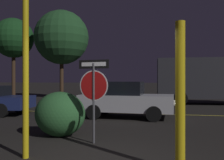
{
  "coord_description": "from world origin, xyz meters",
  "views": [
    {
      "loc": [
        1.06,
        -4.51,
        1.6
      ],
      "look_at": [
        -0.38,
        3.35,
        1.59
      ],
      "focal_mm": 40.0,
      "sensor_mm": 36.0,
      "label": 1
    }
  ],
  "objects_px": {
    "yellow_pole_right": "(180,97)",
    "yellow_pole_left": "(26,75)",
    "delivery_truck": "(214,79)",
    "tree_1": "(14,38)",
    "stop_sign": "(94,85)",
    "hedge_bush_1": "(60,114)",
    "tree_0": "(62,38)",
    "passing_car_2": "(126,100)"
  },
  "relations": [
    {
      "from": "yellow_pole_left",
      "to": "passing_car_2",
      "type": "relative_size",
      "value": 0.84
    },
    {
      "from": "hedge_bush_1",
      "to": "yellow_pole_left",
      "type": "bearing_deg",
      "value": -88.32
    },
    {
      "from": "stop_sign",
      "to": "passing_car_2",
      "type": "relative_size",
      "value": 0.52
    },
    {
      "from": "passing_car_2",
      "to": "tree_1",
      "type": "xyz_separation_m",
      "value": [
        -11.27,
        9.71,
        4.52
      ]
    },
    {
      "from": "yellow_pole_left",
      "to": "delivery_truck",
      "type": "bearing_deg",
      "value": 63.33
    },
    {
      "from": "hedge_bush_1",
      "to": "tree_1",
      "type": "distance_m",
      "value": 17.37
    },
    {
      "from": "stop_sign",
      "to": "tree_0",
      "type": "bearing_deg",
      "value": 124.93
    },
    {
      "from": "yellow_pole_left",
      "to": "tree_0",
      "type": "distance_m",
      "value": 16.46
    },
    {
      "from": "hedge_bush_1",
      "to": "delivery_truck",
      "type": "relative_size",
      "value": 0.2
    },
    {
      "from": "yellow_pole_left",
      "to": "hedge_bush_1",
      "type": "bearing_deg",
      "value": 91.68
    },
    {
      "from": "stop_sign",
      "to": "yellow_pole_left",
      "type": "distance_m",
      "value": 1.77
    },
    {
      "from": "yellow_pole_right",
      "to": "yellow_pole_left",
      "type": "bearing_deg",
      "value": 175.6
    },
    {
      "from": "yellow_pole_left",
      "to": "tree_1",
      "type": "bearing_deg",
      "value": 122.66
    },
    {
      "from": "yellow_pole_left",
      "to": "tree_1",
      "type": "distance_m",
      "value": 18.74
    },
    {
      "from": "stop_sign",
      "to": "delivery_truck",
      "type": "relative_size",
      "value": 0.3
    },
    {
      "from": "passing_car_2",
      "to": "delivery_truck",
      "type": "height_order",
      "value": "delivery_truck"
    },
    {
      "from": "yellow_pole_left",
      "to": "tree_0",
      "type": "height_order",
      "value": "tree_0"
    },
    {
      "from": "passing_car_2",
      "to": "delivery_truck",
      "type": "xyz_separation_m",
      "value": [
        4.93,
        6.72,
        0.91
      ]
    },
    {
      "from": "tree_1",
      "to": "passing_car_2",
      "type": "bearing_deg",
      "value": -40.75
    },
    {
      "from": "passing_car_2",
      "to": "tree_0",
      "type": "bearing_deg",
      "value": -141.05
    },
    {
      "from": "tree_0",
      "to": "tree_1",
      "type": "height_order",
      "value": "tree_0"
    },
    {
      "from": "yellow_pole_right",
      "to": "delivery_truck",
      "type": "height_order",
      "value": "delivery_truck"
    },
    {
      "from": "hedge_bush_1",
      "to": "delivery_truck",
      "type": "height_order",
      "value": "delivery_truck"
    },
    {
      "from": "hedge_bush_1",
      "to": "tree_1",
      "type": "relative_size",
      "value": 0.2
    },
    {
      "from": "hedge_bush_1",
      "to": "tree_0",
      "type": "height_order",
      "value": "tree_0"
    },
    {
      "from": "yellow_pole_left",
      "to": "stop_sign",
      "type": "bearing_deg",
      "value": 52.64
    },
    {
      "from": "passing_car_2",
      "to": "tree_0",
      "type": "distance_m",
      "value": 12.34
    },
    {
      "from": "stop_sign",
      "to": "yellow_pole_left",
      "type": "relative_size",
      "value": 0.62
    },
    {
      "from": "stop_sign",
      "to": "yellow_pole_right",
      "type": "xyz_separation_m",
      "value": [
        1.96,
        -1.63,
        -0.15
      ]
    },
    {
      "from": "passing_car_2",
      "to": "tree_1",
      "type": "height_order",
      "value": "tree_1"
    },
    {
      "from": "yellow_pole_left",
      "to": "delivery_truck",
      "type": "height_order",
      "value": "yellow_pole_left"
    },
    {
      "from": "yellow_pole_left",
      "to": "delivery_truck",
      "type": "relative_size",
      "value": 0.48
    },
    {
      "from": "yellow_pole_left",
      "to": "tree_1",
      "type": "height_order",
      "value": "tree_1"
    },
    {
      "from": "yellow_pole_left",
      "to": "hedge_bush_1",
      "type": "xyz_separation_m",
      "value": [
        -0.06,
        1.96,
        -1.05
      ]
    },
    {
      "from": "delivery_truck",
      "to": "stop_sign",
      "type": "bearing_deg",
      "value": -26.47
    },
    {
      "from": "tree_0",
      "to": "tree_1",
      "type": "distance_m",
      "value": 4.63
    },
    {
      "from": "delivery_truck",
      "to": "tree_1",
      "type": "distance_m",
      "value": 16.87
    },
    {
      "from": "stop_sign",
      "to": "yellow_pole_left",
      "type": "height_order",
      "value": "yellow_pole_left"
    },
    {
      "from": "stop_sign",
      "to": "delivery_truck",
      "type": "bearing_deg",
      "value": 74.99
    },
    {
      "from": "yellow_pole_left",
      "to": "tree_0",
      "type": "xyz_separation_m",
      "value": [
        -5.3,
        15.19,
        3.46
      ]
    },
    {
      "from": "yellow_pole_right",
      "to": "stop_sign",
      "type": "bearing_deg",
      "value": 140.28
    },
    {
      "from": "passing_car_2",
      "to": "tree_1",
      "type": "distance_m",
      "value": 15.55
    }
  ]
}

